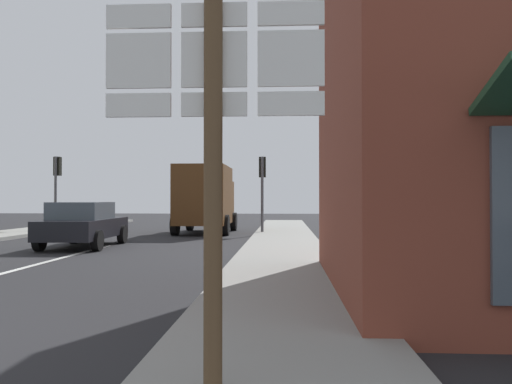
% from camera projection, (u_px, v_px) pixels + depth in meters
% --- Properties ---
extents(ground_plane, '(80.00, 80.00, 0.00)m').
position_uv_depth(ground_plane, '(84.00, 252.00, 14.87)').
color(ground_plane, '#232326').
extents(sidewalk_right, '(2.48, 44.00, 0.14)m').
position_uv_depth(sidewalk_right, '(283.00, 259.00, 12.55)').
color(sidewalk_right, gray).
rests_on(sidewalk_right, ground).
extents(lane_centre_stripe, '(0.16, 12.00, 0.01)m').
position_uv_depth(lane_centre_stripe, '(11.00, 271.00, 10.88)').
color(lane_centre_stripe, silver).
rests_on(lane_centre_stripe, ground).
extents(sedan_far, '(2.11, 4.27, 1.47)m').
position_uv_depth(sedan_far, '(84.00, 224.00, 16.41)').
color(sedan_far, black).
rests_on(sedan_far, ground).
extents(delivery_truck, '(2.49, 5.01, 3.05)m').
position_uv_depth(delivery_truck, '(206.00, 197.00, 23.18)').
color(delivery_truck, '#4C2D14').
rests_on(delivery_truck, ground).
extents(route_sign_post, '(1.66, 0.14, 3.20)m').
position_uv_depth(route_sign_post, '(214.00, 141.00, 3.76)').
color(route_sign_post, brown).
rests_on(route_sign_post, ground).
extents(traffic_light_far_right, '(0.30, 0.49, 3.44)m').
position_uv_depth(traffic_light_far_right, '(262.00, 177.00, 22.21)').
color(traffic_light_far_right, '#47474C').
rests_on(traffic_light_far_right, ground).
extents(traffic_light_far_left, '(0.30, 0.49, 3.60)m').
position_uv_depth(traffic_light_far_left, '(57.00, 176.00, 24.02)').
color(traffic_light_far_left, '#47474C').
rests_on(traffic_light_far_left, ground).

